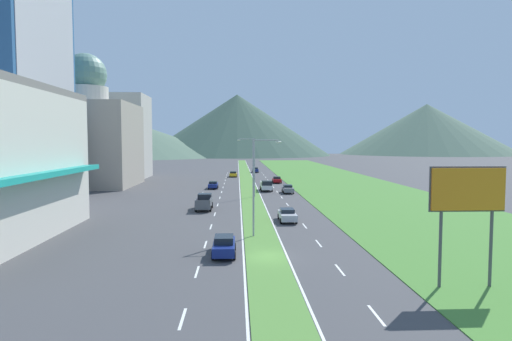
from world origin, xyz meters
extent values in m
plane|color=#424244|center=(0.00, 0.00, 0.00)|extent=(600.00, 600.00, 0.00)
cube|color=#518438|center=(0.00, 60.00, 0.03)|extent=(3.20, 240.00, 0.06)
cube|color=#477F33|center=(20.60, 60.00, 0.03)|extent=(24.00, 240.00, 0.06)
cube|color=silver|center=(-5.10, -11.85, 0.01)|extent=(0.16, 2.80, 0.01)
cube|color=silver|center=(-5.10, -3.70, 0.01)|extent=(0.16, 2.80, 0.01)
cube|color=silver|center=(-5.10, 4.45, 0.01)|extent=(0.16, 2.80, 0.01)
cube|color=silver|center=(-5.10, 12.60, 0.01)|extent=(0.16, 2.80, 0.01)
cube|color=silver|center=(-5.10, 20.75, 0.01)|extent=(0.16, 2.80, 0.01)
cube|color=silver|center=(-5.10, 28.91, 0.01)|extent=(0.16, 2.80, 0.01)
cube|color=silver|center=(-5.10, 37.06, 0.01)|extent=(0.16, 2.80, 0.01)
cube|color=silver|center=(-5.10, 45.21, 0.01)|extent=(0.16, 2.80, 0.01)
cube|color=silver|center=(-5.10, 53.36, 0.01)|extent=(0.16, 2.80, 0.01)
cube|color=silver|center=(-5.10, 61.51, 0.01)|extent=(0.16, 2.80, 0.01)
cube|color=silver|center=(-5.10, 69.66, 0.01)|extent=(0.16, 2.80, 0.01)
cube|color=silver|center=(-5.10, 77.81, 0.01)|extent=(0.16, 2.80, 0.01)
cube|color=silver|center=(-5.10, 85.96, 0.01)|extent=(0.16, 2.80, 0.01)
cube|color=silver|center=(-5.10, 94.11, 0.01)|extent=(0.16, 2.80, 0.01)
cube|color=silver|center=(5.10, -11.85, 0.01)|extent=(0.16, 2.80, 0.01)
cube|color=silver|center=(5.10, -3.70, 0.01)|extent=(0.16, 2.80, 0.01)
cube|color=silver|center=(5.10, 4.45, 0.01)|extent=(0.16, 2.80, 0.01)
cube|color=silver|center=(5.10, 12.60, 0.01)|extent=(0.16, 2.80, 0.01)
cube|color=silver|center=(5.10, 20.75, 0.01)|extent=(0.16, 2.80, 0.01)
cube|color=silver|center=(5.10, 28.91, 0.01)|extent=(0.16, 2.80, 0.01)
cube|color=silver|center=(5.10, 37.06, 0.01)|extent=(0.16, 2.80, 0.01)
cube|color=silver|center=(5.10, 45.21, 0.01)|extent=(0.16, 2.80, 0.01)
cube|color=silver|center=(5.10, 53.36, 0.01)|extent=(0.16, 2.80, 0.01)
cube|color=silver|center=(5.10, 61.51, 0.01)|extent=(0.16, 2.80, 0.01)
cube|color=silver|center=(5.10, 69.66, 0.01)|extent=(0.16, 2.80, 0.01)
cube|color=silver|center=(5.10, 77.81, 0.01)|extent=(0.16, 2.80, 0.01)
cube|color=silver|center=(5.10, 85.96, 0.01)|extent=(0.16, 2.80, 0.01)
cube|color=silver|center=(5.10, 94.11, 0.01)|extent=(0.16, 2.80, 0.01)
cube|color=silver|center=(-1.75, 60.00, 0.01)|extent=(0.16, 240.00, 0.01)
cube|color=silver|center=(1.75, 60.00, 0.01)|extent=(0.16, 240.00, 0.01)
cube|color=teal|center=(-19.70, 4.68, 6.25)|extent=(2.82, 24.89, 0.63)
cube|color=#9E9384|center=(-33.19, 57.09, 8.50)|extent=(19.15, 19.15, 17.01)
cylinder|color=beige|center=(-33.19, 57.09, 18.70)|extent=(8.91, 8.91, 3.39)
sphere|color=slate|center=(-33.19, 57.09, 22.95)|extent=(8.49, 8.49, 8.49)
cube|color=#B7B2A8|center=(-31.78, 78.31, 10.51)|extent=(13.15, 13.15, 21.02)
cone|color=#516B56|center=(-73.90, 244.50, 11.70)|extent=(135.70, 135.70, 23.41)
cone|color=#3D5647|center=(-2.17, 266.23, 20.79)|extent=(127.48, 127.48, 41.57)
cone|color=#516B56|center=(138.49, 284.06, 18.61)|extent=(126.88, 126.88, 37.21)
cylinder|color=#99999E|center=(-0.67, 7.63, 4.74)|extent=(0.18, 0.18, 9.49)
cylinder|color=#99999E|center=(0.54, 7.70, 9.34)|extent=(2.43, 0.23, 0.10)
ellipsoid|color=silver|center=(1.75, 7.76, 9.14)|extent=(0.56, 0.28, 0.20)
cylinder|color=#99999E|center=(0.63, 37.67, 4.90)|extent=(0.18, 0.18, 9.79)
cylinder|color=#99999E|center=(-0.66, 37.59, 9.64)|extent=(2.59, 0.25, 0.10)
ellipsoid|color=silver|center=(-1.95, 37.52, 9.44)|extent=(0.56, 0.28, 0.20)
cylinder|color=#4C4C51|center=(10.46, -7.71, 2.46)|extent=(0.20, 0.20, 4.92)
cylinder|color=#4C4C51|center=(13.70, -7.71, 2.46)|extent=(0.20, 0.20, 4.92)
cube|color=orange|center=(12.08, -7.81, 6.24)|extent=(4.64, 0.16, 2.64)
cube|color=#4C4C51|center=(12.08, -7.69, 6.24)|extent=(4.84, 0.08, 2.84)
cube|color=maroon|center=(6.57, 62.02, 0.63)|extent=(1.79, 4.09, 0.62)
cube|color=black|center=(6.57, 62.18, 1.19)|extent=(1.54, 1.80, 0.51)
cylinder|color=black|center=(7.43, 60.75, 0.32)|extent=(0.22, 0.64, 0.64)
cylinder|color=black|center=(5.72, 60.75, 0.32)|extent=(0.22, 0.64, 0.64)
cylinder|color=black|center=(7.43, 63.29, 0.32)|extent=(0.22, 0.64, 0.64)
cylinder|color=black|center=(5.72, 63.29, 0.32)|extent=(0.22, 0.64, 0.64)
cube|color=#B2B2B7|center=(3.53, 15.46, 0.68)|extent=(1.78, 4.69, 0.71)
cube|color=black|center=(3.53, 15.65, 1.24)|extent=(1.54, 2.07, 0.42)
cylinder|color=black|center=(4.38, 14.00, 0.32)|extent=(0.22, 0.64, 0.64)
cylinder|color=black|center=(2.67, 14.00, 0.32)|extent=(0.22, 0.64, 0.64)
cylinder|color=black|center=(4.38, 16.91, 0.32)|extent=(0.22, 0.64, 0.64)
cylinder|color=black|center=(2.67, 16.91, 0.32)|extent=(0.22, 0.64, 0.64)
cube|color=yellow|center=(-3.29, 79.36, 0.64)|extent=(1.88, 4.12, 0.64)
cube|color=black|center=(-3.29, 79.20, 1.20)|extent=(1.61, 1.81, 0.48)
cylinder|color=black|center=(-4.19, 80.64, 0.32)|extent=(0.22, 0.64, 0.64)
cylinder|color=black|center=(-2.39, 80.64, 0.32)|extent=(0.22, 0.64, 0.64)
cylinder|color=black|center=(-4.19, 78.08, 0.32)|extent=(0.22, 0.64, 0.64)
cylinder|color=black|center=(-2.39, 78.08, 0.32)|extent=(0.22, 0.64, 0.64)
cube|color=navy|center=(3.19, 95.79, 0.69)|extent=(1.70, 4.76, 0.74)
cube|color=black|center=(3.19, 95.98, 1.29)|extent=(1.46, 2.09, 0.45)
cylinder|color=black|center=(4.01, 94.31, 0.32)|extent=(0.22, 0.64, 0.64)
cylinder|color=black|center=(2.38, 94.31, 0.32)|extent=(0.22, 0.64, 0.64)
cylinder|color=black|center=(4.01, 97.26, 0.32)|extent=(0.22, 0.64, 0.64)
cylinder|color=black|center=(2.38, 97.26, 0.32)|extent=(0.22, 0.64, 0.64)
cube|color=slate|center=(6.81, 43.05, 0.69)|extent=(1.72, 4.35, 0.73)
cube|color=black|center=(6.81, 43.22, 1.26)|extent=(1.48, 1.92, 0.42)
cylinder|color=black|center=(7.64, 41.70, 0.32)|extent=(0.22, 0.64, 0.64)
cylinder|color=black|center=(5.98, 41.70, 0.32)|extent=(0.22, 0.64, 0.64)
cylinder|color=black|center=(7.64, 44.40, 0.32)|extent=(0.22, 0.64, 0.64)
cylinder|color=black|center=(5.98, 44.40, 0.32)|extent=(0.22, 0.64, 0.64)
cube|color=navy|center=(-6.98, 51.29, 0.66)|extent=(1.75, 4.68, 0.69)
cube|color=black|center=(-6.98, 51.10, 1.21)|extent=(1.51, 2.06, 0.41)
cylinder|color=black|center=(-7.82, 52.74, 0.32)|extent=(0.22, 0.64, 0.64)
cylinder|color=black|center=(-6.14, 52.74, 0.32)|extent=(0.22, 0.64, 0.64)
cylinder|color=black|center=(-7.82, 49.84, 0.32)|extent=(0.22, 0.64, 0.64)
cylinder|color=black|center=(-6.14, 49.84, 0.32)|extent=(0.22, 0.64, 0.64)
cube|color=navy|center=(-3.32, 0.79, 0.69)|extent=(1.74, 4.67, 0.75)
cube|color=black|center=(-3.32, 0.61, 1.34)|extent=(1.49, 2.06, 0.55)
cylinder|color=black|center=(-4.15, 2.24, 0.32)|extent=(0.22, 0.64, 0.64)
cylinder|color=black|center=(-2.49, 2.24, 0.32)|extent=(0.22, 0.64, 0.64)
cylinder|color=black|center=(-4.15, -0.66, 0.32)|extent=(0.22, 0.64, 0.64)
cylinder|color=black|center=(-2.49, -0.66, 0.32)|extent=(0.22, 0.64, 0.64)
cube|color=#515459|center=(-6.73, 24.48, 0.80)|extent=(2.00, 5.40, 0.80)
cube|color=black|center=(-6.73, 26.08, 1.60)|extent=(1.84, 2.00, 0.80)
cube|color=#515459|center=(-7.67, 23.38, 1.42)|extent=(0.10, 3.20, 0.44)
cube|color=#515459|center=(-5.79, 23.38, 1.42)|extent=(0.10, 3.20, 0.44)
cube|color=#515459|center=(-6.73, 21.83, 1.42)|extent=(1.84, 0.10, 0.44)
cylinder|color=black|center=(-7.69, 26.10, 0.40)|extent=(0.26, 0.80, 0.80)
cylinder|color=black|center=(-5.77, 26.10, 0.40)|extent=(0.26, 0.80, 0.80)
cylinder|color=black|center=(-7.69, 22.86, 0.40)|extent=(0.26, 0.80, 0.80)
cylinder|color=black|center=(-5.77, 22.86, 0.40)|extent=(0.26, 0.80, 0.80)
cube|color=silver|center=(3.20, 46.98, 0.80)|extent=(2.00, 5.40, 0.80)
cube|color=black|center=(3.20, 45.38, 1.60)|extent=(1.84, 2.00, 0.80)
cube|color=silver|center=(4.14, 48.08, 1.42)|extent=(0.10, 3.20, 0.44)
cube|color=silver|center=(2.26, 48.08, 1.42)|extent=(0.10, 3.20, 0.44)
cube|color=silver|center=(3.20, 49.63, 1.42)|extent=(1.84, 0.10, 0.44)
cylinder|color=black|center=(4.16, 45.36, 0.40)|extent=(0.26, 0.80, 0.80)
cylinder|color=black|center=(2.24, 45.36, 0.40)|extent=(0.26, 0.80, 0.80)
cylinder|color=black|center=(4.16, 48.60, 0.40)|extent=(0.26, 0.80, 0.80)
cylinder|color=black|center=(2.24, 48.60, 0.40)|extent=(0.26, 0.80, 0.80)
cylinder|color=black|center=(-7.33, 30.60, 0.30)|extent=(0.10, 0.60, 0.60)
cylinder|color=black|center=(-7.33, 29.20, 0.30)|extent=(0.12, 0.60, 0.60)
cube|color=silver|center=(-7.33, 29.90, 0.47)|extent=(0.20, 1.12, 0.25)
ellipsoid|color=silver|center=(-7.33, 30.10, 0.83)|extent=(0.24, 0.44, 0.24)
cube|color=maroon|center=(-7.33, 29.80, 1.20)|extent=(0.36, 0.28, 0.70)
sphere|color=silver|center=(-7.33, 29.85, 1.67)|extent=(0.26, 0.26, 0.26)
camera|label=1|loc=(-2.24, -33.95, 9.17)|focal=30.46mm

